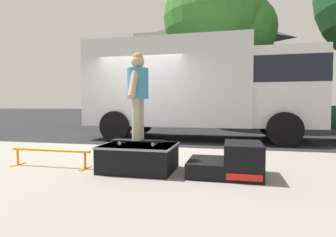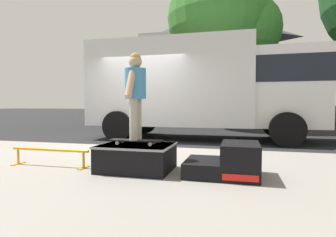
% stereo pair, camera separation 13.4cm
% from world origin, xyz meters
% --- Properties ---
extents(ground_plane, '(140.00, 140.00, 0.00)m').
position_xyz_m(ground_plane, '(0.00, 0.00, 0.00)').
color(ground_plane, black).
extents(sidewalk_slab, '(50.00, 5.00, 0.12)m').
position_xyz_m(sidewalk_slab, '(0.00, -3.00, 0.06)').
color(sidewalk_slab, gray).
rests_on(sidewalk_slab, ground).
extents(skate_box, '(1.04, 0.83, 0.38)m').
position_xyz_m(skate_box, '(1.28, -2.78, 0.32)').
color(skate_box, black).
rests_on(skate_box, sidewalk_slab).
extents(kicker_ramp, '(0.97, 0.76, 0.45)m').
position_xyz_m(kicker_ramp, '(2.59, -2.78, 0.31)').
color(kicker_ramp, black).
rests_on(kicker_ramp, sidewalk_slab).
extents(grind_rail, '(1.35, 0.28, 0.28)m').
position_xyz_m(grind_rail, '(-0.14, -2.85, 0.33)').
color(grind_rail, orange).
rests_on(grind_rail, sidewalk_slab).
extents(skateboard, '(0.78, 0.21, 0.07)m').
position_xyz_m(skateboard, '(1.27, -2.79, 0.56)').
color(skateboard, black).
rests_on(skateboard, skate_box).
extents(skater_kid, '(0.31, 0.65, 1.26)m').
position_xyz_m(skater_kid, '(1.27, -2.79, 1.31)').
color(skater_kid, '#B7AD99').
rests_on(skater_kid, skateboard).
extents(box_truck, '(6.91, 2.63, 3.05)m').
position_xyz_m(box_truck, '(1.60, 2.20, 1.70)').
color(box_truck, silver).
rests_on(box_truck, ground).
extents(street_tree_neighbour, '(5.22, 4.75, 7.53)m').
position_xyz_m(street_tree_neighbour, '(2.00, 6.76, 5.00)').
color(street_tree_neighbour, brown).
rests_on(street_tree_neighbour, ground).
extents(house_behind, '(9.54, 8.23, 8.40)m').
position_xyz_m(house_behind, '(0.43, 15.25, 4.24)').
color(house_behind, silver).
rests_on(house_behind, ground).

